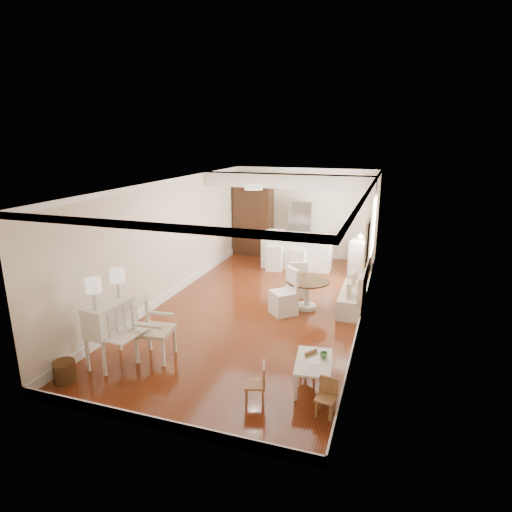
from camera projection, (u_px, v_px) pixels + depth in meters
The scene contains 20 objects.
room at pixel (267, 218), 9.51m from camera, with size 9.00×9.04×2.82m.
secretary_bureau at pixel (111, 333), 7.20m from camera, with size 0.86×0.88×1.10m, color white.
gustavian_armchair at pixel (155, 329), 7.35m from camera, with size 0.62×0.62×1.08m, color white.
wicker_basket at pixel (65, 371), 6.73m from camera, with size 0.34×0.34×0.34m, color #4F3118.
kids_table at pixel (313, 374), 6.57m from camera, with size 0.54×0.90×0.45m, color silver.
kids_chair_a at pixel (255, 383), 6.15m from camera, with size 0.31×0.31×0.63m, color #A3724A.
kids_chair_b at pixel (306, 362), 6.83m from camera, with size 0.25×0.25×0.53m, color #9C7347.
kids_chair_c at pixel (326, 398), 5.89m from camera, with size 0.26×0.26×0.54m, color #A7794C.
banquette at pixel (353, 288), 9.48m from camera, with size 0.52×1.60×0.98m, color silver.
dining_table at pixel (307, 294), 9.55m from camera, with size 0.99×0.99×0.67m, color #472C16.
slip_chair_near at pixel (284, 292), 9.22m from camera, with size 0.48×0.50×1.01m, color white.
slip_chair_far at pixel (296, 278), 10.27m from camera, with size 0.43×0.45×0.90m, color white.
breakfast_counter at pixel (297, 251), 12.43m from camera, with size 2.05×0.65×1.03m, color white.
bar_stool_left at pixel (275, 250), 12.27m from camera, with size 0.46×0.46×1.16m, color white.
bar_stool_right at pixel (298, 253), 12.19m from camera, with size 0.42×0.42×1.04m, color white.
pantry_cabinet at pixel (253, 220), 13.76m from camera, with size 1.20×0.60×2.30m, color #381E11.
fridge at pixel (311, 231), 13.22m from camera, with size 0.75×0.65×1.80m, color silver.
sideboard at pixel (360, 256), 12.00m from camera, with size 0.46×1.03×0.99m, color silver.
pencil_cup at pixel (324, 355), 6.59m from camera, with size 0.11×0.11×0.09m, color #61A765.
branch_vase at pixel (360, 236), 11.81m from camera, with size 0.20×0.20×0.20m, color white.
Camera 1 is at (2.77, -8.66, 3.75)m, focal length 30.00 mm.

